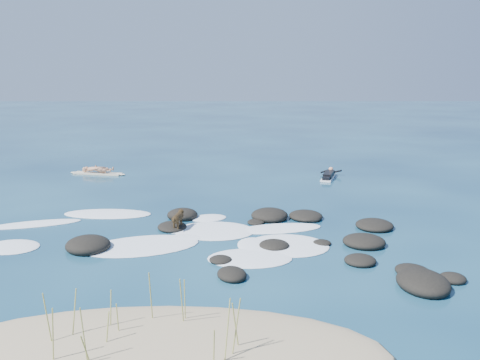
{
  "coord_description": "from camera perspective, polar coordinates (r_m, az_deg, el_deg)",
  "views": [
    {
      "loc": [
        1.62,
        -17.2,
        5.2
      ],
      "look_at": [
        1.58,
        4.0,
        0.9
      ],
      "focal_mm": 40.0,
      "sensor_mm": 36.0,
      "label": 1
    }
  ],
  "objects": [
    {
      "name": "sand_dune",
      "position": [
        10.52,
        -9.25,
        -18.32
      ],
      "size": [
        9.0,
        4.4,
        0.6
      ],
      "primitive_type": "ellipsoid",
      "color": "#9E8966",
      "rests_on": "ground"
    },
    {
      "name": "dog",
      "position": [
        17.92,
        -6.63,
        -4.0
      ],
      "size": [
        0.39,
        1.05,
        0.67
      ],
      "rotation": [
        0.0,
        0.0,
        1.39
      ],
      "color": "black",
      "rests_on": "ground"
    },
    {
      "name": "reef_rocks",
      "position": [
        16.71,
        3.95,
        -6.32
      ],
      "size": [
        13.82,
        7.97,
        0.53
      ],
      "color": "black",
      "rests_on": "ground"
    },
    {
      "name": "breaking_foam",
      "position": [
        17.38,
        -6.07,
        -5.97
      ],
      "size": [
        11.67,
        6.48,
        0.12
      ],
      "color": "white",
      "rests_on": "ground"
    },
    {
      "name": "standing_surfer_rig",
      "position": [
        28.44,
        -15.0,
        1.94
      ],
      "size": [
        3.04,
        1.03,
        1.74
      ],
      "rotation": [
        0.0,
        0.0,
        -0.21
      ],
      "color": "beige",
      "rests_on": "ground"
    },
    {
      "name": "paddling_surfer_rig",
      "position": [
        26.95,
        9.45,
        0.5
      ],
      "size": [
        1.36,
        2.46,
        0.43
      ],
      "rotation": [
        0.0,
        0.0,
        1.27
      ],
      "color": "white",
      "rests_on": "ground"
    },
    {
      "name": "dune_grass",
      "position": [
        10.38,
        -10.29,
        -14.8
      ],
      "size": [
        3.66,
        1.92,
        1.21
      ],
      "color": "#979B4B",
      "rests_on": "ground"
    },
    {
      "name": "ground",
      "position": [
        18.04,
        -5.08,
        -5.33
      ],
      "size": [
        160.0,
        160.0,
        0.0
      ],
      "primitive_type": "plane",
      "color": "#0A2642",
      "rests_on": "ground"
    }
  ]
}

